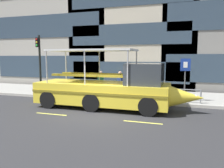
# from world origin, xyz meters

# --- Properties ---
(ground_plane) EXTENTS (120.00, 120.00, 0.00)m
(ground_plane) POSITION_xyz_m (0.00, 0.00, 0.00)
(ground_plane) COLOR #2B2B2D
(sidewalk) EXTENTS (32.00, 4.80, 0.18)m
(sidewalk) POSITION_xyz_m (0.00, 5.60, 0.09)
(sidewalk) COLOR #99968E
(sidewalk) RESTS_ON ground_plane
(curb_edge) EXTENTS (32.00, 0.18, 0.18)m
(curb_edge) POSITION_xyz_m (0.00, 3.11, 0.09)
(curb_edge) COLOR #B2ADA3
(curb_edge) RESTS_ON ground_plane
(lane_centreline) EXTENTS (25.80, 0.12, 0.01)m
(lane_centreline) POSITION_xyz_m (-0.00, -0.81, 0.00)
(lane_centreline) COLOR #DBD64C
(lane_centreline) RESTS_ON ground_plane
(curb_guardrail) EXTENTS (10.97, 0.09, 0.84)m
(curb_guardrail) POSITION_xyz_m (-0.29, 3.45, 0.75)
(curb_guardrail) COLOR gray
(curb_guardrail) RESTS_ON sidewalk
(traffic_light_pole) EXTENTS (0.24, 0.46, 4.41)m
(traffic_light_pole) POSITION_xyz_m (-6.42, 3.93, 2.84)
(traffic_light_pole) COLOR black
(traffic_light_pole) RESTS_ON sidewalk
(parking_sign) EXTENTS (0.60, 0.12, 2.68)m
(parking_sign) POSITION_xyz_m (4.22, 3.86, 2.00)
(parking_sign) COLOR #4C4F54
(parking_sign) RESTS_ON sidewalk
(leaned_bicycle) EXTENTS (1.74, 0.46, 0.96)m
(leaned_bicycle) POSITION_xyz_m (-5.29, 3.71, 0.56)
(leaned_bicycle) COLOR black
(leaned_bicycle) RESTS_ON sidewalk
(duck_tour_boat) EXTENTS (9.63, 2.60, 3.40)m
(duck_tour_boat) POSITION_xyz_m (0.16, 1.46, 1.11)
(duck_tour_boat) COLOR yellow
(duck_tour_boat) RESTS_ON ground_plane
(pedestrian_near_bow) EXTENTS (0.41, 0.29, 1.58)m
(pedestrian_near_bow) POSITION_xyz_m (2.76, 4.32, 1.13)
(pedestrian_near_bow) COLOR #1E2338
(pedestrian_near_bow) RESTS_ON sidewalk
(pedestrian_mid_left) EXTENTS (0.49, 0.30, 1.78)m
(pedestrian_mid_left) POSITION_xyz_m (-0.13, 4.38, 1.25)
(pedestrian_mid_left) COLOR black
(pedestrian_mid_left) RESTS_ON sidewalk
(pedestrian_mid_right) EXTENTS (0.35, 0.43, 1.76)m
(pedestrian_mid_right) POSITION_xyz_m (-1.60, 4.44, 1.24)
(pedestrian_mid_right) COLOR black
(pedestrian_mid_right) RESTS_ON sidewalk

